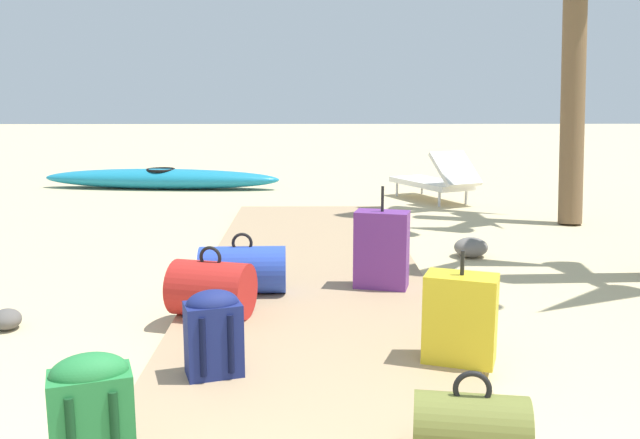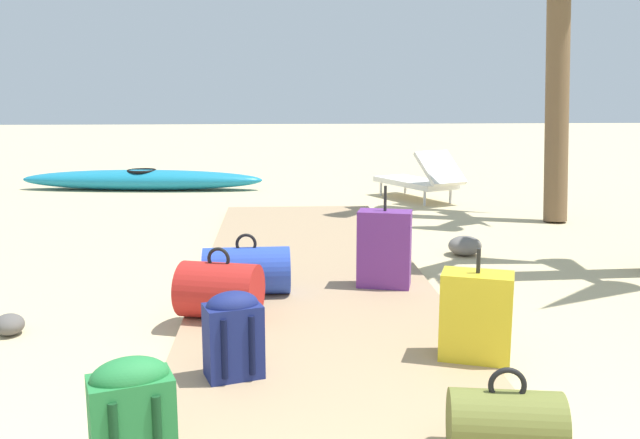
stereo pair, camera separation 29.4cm
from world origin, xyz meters
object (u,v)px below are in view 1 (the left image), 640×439
duffel_bag_red (212,289)px  lounge_chair (437,180)px  backpack_green (93,418)px  kayak (161,179)px  backpack_navy (214,331)px  duffel_bag_olive (471,428)px  suitcase_purple (382,249)px  suitcase_yellow (461,318)px  duffel_bag_blue (243,270)px

duffel_bag_red → lounge_chair: bearing=65.2°
lounge_chair → backpack_green: bearing=-109.6°
lounge_chair → kayak: size_ratio=0.41×
backpack_green → backpack_navy: bearing=73.6°
backpack_navy → lounge_chair: size_ratio=0.29×
kayak → duffel_bag_olive: bearing=-70.2°
duffel_bag_red → backpack_green: size_ratio=1.13×
suitcase_purple → suitcase_yellow: size_ratio=1.23×
duffel_bag_red → suitcase_yellow: 1.78m
backpack_navy → lounge_chair: 7.03m
kayak → backpack_navy: bearing=-76.0°
duffel_bag_red → suitcase_purple: bearing=29.3°
suitcase_purple → lounge_chair: suitcase_purple is taller
suitcase_purple → lounge_chair: size_ratio=0.50×
suitcase_purple → backpack_green: (-1.43, -2.84, -0.02)m
suitcase_purple → kayak: suitcase_purple is taller
duffel_bag_red → lounge_chair: size_ratio=0.38×
duffel_bag_blue → suitcase_yellow: suitcase_yellow is taller
backpack_green → lounge_chair: lounge_chair is taller
backpack_navy → backpack_green: backpack_green is taller
duffel_bag_olive → lounge_chair: bearing=80.9°
duffel_bag_olive → suitcase_yellow: bearing=80.4°
backpack_green → suitcase_purple: bearing=63.2°
duffel_bag_red → backpack_green: bearing=-94.4°
duffel_bag_blue → suitcase_yellow: 1.99m
suitcase_purple → suitcase_yellow: suitcase_purple is taller
duffel_bag_olive → suitcase_yellow: (0.19, 1.10, 0.11)m
duffel_bag_blue → backpack_navy: bearing=-90.2°
suitcase_yellow → kayak: 8.57m
suitcase_purple → duffel_bag_red: 1.46m
lounge_chair → kayak: bearing=162.1°
duffel_bag_olive → lounge_chair: (1.20, 7.53, 0.10)m
suitcase_purple → kayak: bearing=116.3°
duffel_bag_red → kayak: bearing=104.8°
duffel_bag_olive → backpack_navy: (-1.22, 0.93, 0.11)m
suitcase_yellow → duffel_bag_olive: bearing=-99.6°
duffel_bag_blue → kayak: 6.75m
duffel_bag_blue → suitcase_yellow: bearing=-45.2°
suitcase_yellow → kayak: suitcase_yellow is taller
duffel_bag_blue → lounge_chair: lounge_chair is taller
duffel_bag_blue → suitcase_purple: bearing=7.6°
duffel_bag_olive → duffel_bag_red: size_ratio=0.83×
duffel_bag_blue → kayak: (-2.01, 6.44, -0.10)m
backpack_green → kayak: size_ratio=0.14×
kayak → suitcase_yellow: bearing=-66.5°
lounge_chair → kayak: lounge_chair is taller
suitcase_purple → duffel_bag_red: size_ratio=1.30×
kayak → lounge_chair: bearing=-17.9°
duffel_bag_blue → backpack_green: 2.71m
duffel_bag_blue → duffel_bag_red: size_ratio=1.08×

